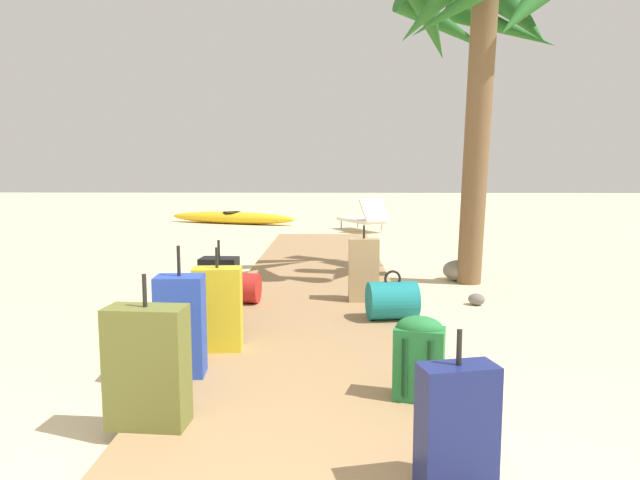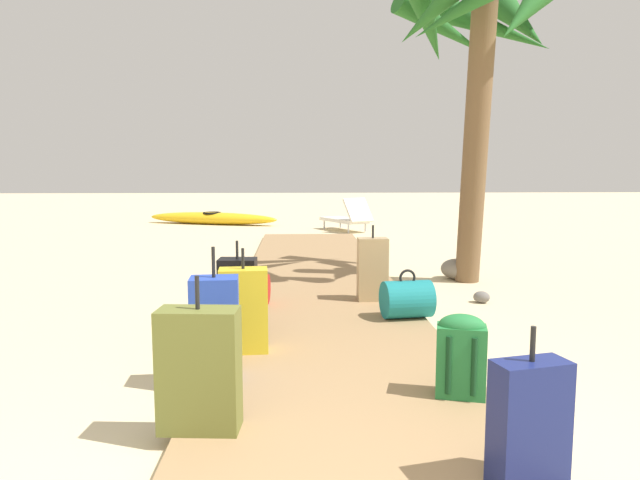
{
  "view_description": "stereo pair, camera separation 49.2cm",
  "coord_description": "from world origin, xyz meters",
  "px_view_note": "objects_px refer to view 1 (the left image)",
  "views": [
    {
      "loc": [
        0.2,
        -1.74,
        1.5
      ],
      "look_at": [
        0.04,
        5.97,
        0.55
      ],
      "focal_mm": 32.43,
      "sensor_mm": 36.0,
      "label": 1
    },
    {
      "loc": [
        -0.29,
        -1.74,
        1.5
      ],
      "look_at": [
        0.04,
        5.97,
        0.55
      ],
      "focal_mm": 32.43,
      "sensor_mm": 36.0,
      "label": 2
    }
  ],
  "objects_px": {
    "suitcase_blue": "(181,326)",
    "backpack_green": "(419,356)",
    "duffel_bag_teal": "(392,300)",
    "suitcase_black": "(220,293)",
    "kayak": "(232,218)",
    "duffel_bag_red": "(234,288)",
    "lounge_chair": "(364,218)",
    "palm_tree_near_right": "(475,45)",
    "suitcase_olive": "(147,367)",
    "suitcase_tan": "(364,270)",
    "suitcase_yellow": "(218,309)",
    "suitcase_navy": "(457,428)"
  },
  "relations": [
    {
      "from": "duffel_bag_teal",
      "to": "duffel_bag_red",
      "type": "xyz_separation_m",
      "value": [
        -1.62,
        0.65,
        -0.02
      ]
    },
    {
      "from": "duffel_bag_teal",
      "to": "kayak",
      "type": "bearing_deg",
      "value": 107.8
    },
    {
      "from": "duffel_bag_teal",
      "to": "backpack_green",
      "type": "xyz_separation_m",
      "value": [
        -0.04,
        -1.93,
        0.1
      ]
    },
    {
      "from": "duffel_bag_teal",
      "to": "kayak",
      "type": "height_order",
      "value": "duffel_bag_teal"
    },
    {
      "from": "suitcase_olive",
      "to": "suitcase_navy",
      "type": "xyz_separation_m",
      "value": [
        1.57,
        -0.63,
        -0.05
      ]
    },
    {
      "from": "suitcase_tan",
      "to": "lounge_chair",
      "type": "relative_size",
      "value": 0.51
    },
    {
      "from": "suitcase_olive",
      "to": "suitcase_navy",
      "type": "height_order",
      "value": "suitcase_olive"
    },
    {
      "from": "duffel_bag_teal",
      "to": "lounge_chair",
      "type": "xyz_separation_m",
      "value": [
        0.2,
        8.47,
        0.07
      ]
    },
    {
      "from": "suitcase_tan",
      "to": "kayak",
      "type": "bearing_deg",
      "value": 107.86
    },
    {
      "from": "suitcase_tan",
      "to": "duffel_bag_red",
      "type": "bearing_deg",
      "value": -175.3
    },
    {
      "from": "suitcase_tan",
      "to": "suitcase_yellow",
      "type": "relative_size",
      "value": 1.01
    },
    {
      "from": "suitcase_black",
      "to": "suitcase_olive",
      "type": "distance_m",
      "value": 1.99
    },
    {
      "from": "suitcase_black",
      "to": "palm_tree_near_right",
      "type": "height_order",
      "value": "palm_tree_near_right"
    },
    {
      "from": "suitcase_blue",
      "to": "backpack_green",
      "type": "bearing_deg",
      "value": -14.0
    },
    {
      "from": "kayak",
      "to": "palm_tree_near_right",
      "type": "bearing_deg",
      "value": -61.57
    },
    {
      "from": "duffel_bag_teal",
      "to": "lounge_chair",
      "type": "height_order",
      "value": "lounge_chair"
    },
    {
      "from": "suitcase_tan",
      "to": "suitcase_yellow",
      "type": "bearing_deg",
      "value": -125.77
    },
    {
      "from": "suitcase_tan",
      "to": "suitcase_yellow",
      "type": "xyz_separation_m",
      "value": [
        -1.24,
        -1.72,
        -0.01
      ]
    },
    {
      "from": "lounge_chair",
      "to": "duffel_bag_teal",
      "type": "bearing_deg",
      "value": -91.34
    },
    {
      "from": "duffel_bag_red",
      "to": "suitcase_blue",
      "type": "relative_size",
      "value": 0.62
    },
    {
      "from": "suitcase_navy",
      "to": "backpack_green",
      "type": "distance_m",
      "value": 1.03
    },
    {
      "from": "suitcase_tan",
      "to": "palm_tree_near_right",
      "type": "xyz_separation_m",
      "value": [
        1.42,
        1.26,
        2.6
      ]
    },
    {
      "from": "suitcase_olive",
      "to": "duffel_bag_red",
      "type": "xyz_separation_m",
      "value": [
        -0.03,
        2.98,
        -0.18
      ]
    },
    {
      "from": "duffel_bag_red",
      "to": "suitcase_yellow",
      "type": "bearing_deg",
      "value": -84.84
    },
    {
      "from": "palm_tree_near_right",
      "to": "lounge_chair",
      "type": "relative_size",
      "value": 2.41
    },
    {
      "from": "suitcase_yellow",
      "to": "palm_tree_near_right",
      "type": "bearing_deg",
      "value": 48.31
    },
    {
      "from": "suitcase_navy",
      "to": "kayak",
      "type": "height_order",
      "value": "suitcase_navy"
    },
    {
      "from": "backpack_green",
      "to": "kayak",
      "type": "height_order",
      "value": "backpack_green"
    },
    {
      "from": "suitcase_navy",
      "to": "lounge_chair",
      "type": "bearing_deg",
      "value": 88.88
    },
    {
      "from": "suitcase_olive",
      "to": "palm_tree_near_right",
      "type": "xyz_separation_m",
      "value": [
        2.78,
        4.36,
        2.6
      ]
    },
    {
      "from": "suitcase_black",
      "to": "suitcase_navy",
      "type": "relative_size",
      "value": 1.08
    },
    {
      "from": "suitcase_tan",
      "to": "palm_tree_near_right",
      "type": "height_order",
      "value": "palm_tree_near_right"
    },
    {
      "from": "backpack_green",
      "to": "lounge_chair",
      "type": "distance_m",
      "value": 10.4
    },
    {
      "from": "suitcase_tan",
      "to": "palm_tree_near_right",
      "type": "bearing_deg",
      "value": 41.68
    },
    {
      "from": "suitcase_blue",
      "to": "duffel_bag_teal",
      "type": "bearing_deg",
      "value": 43.45
    },
    {
      "from": "palm_tree_near_right",
      "to": "kayak",
      "type": "distance_m",
      "value": 9.9
    },
    {
      "from": "suitcase_black",
      "to": "suitcase_navy",
      "type": "distance_m",
      "value": 3.04
    },
    {
      "from": "duffel_bag_red",
      "to": "lounge_chair",
      "type": "relative_size",
      "value": 0.35
    },
    {
      "from": "suitcase_olive",
      "to": "suitcase_navy",
      "type": "distance_m",
      "value": 1.69
    },
    {
      "from": "suitcase_olive",
      "to": "duffel_bag_red",
      "type": "distance_m",
      "value": 2.98
    },
    {
      "from": "suitcase_blue",
      "to": "palm_tree_near_right",
      "type": "distance_m",
      "value": 5.22
    },
    {
      "from": "palm_tree_near_right",
      "to": "lounge_chair",
      "type": "bearing_deg",
      "value": 98.72
    },
    {
      "from": "suitcase_navy",
      "to": "kayak",
      "type": "xyz_separation_m",
      "value": [
        -3.3,
        13.32,
        -0.21
      ]
    },
    {
      "from": "suitcase_navy",
      "to": "duffel_bag_red",
      "type": "xyz_separation_m",
      "value": [
        -1.59,
        3.61,
        -0.13
      ]
    },
    {
      "from": "suitcase_tan",
      "to": "backpack_green",
      "type": "relative_size",
      "value": 1.56
    },
    {
      "from": "suitcase_black",
      "to": "suitcase_olive",
      "type": "xyz_separation_m",
      "value": [
        -0.01,
        -1.99,
        0.02
      ]
    },
    {
      "from": "suitcase_black",
      "to": "kayak",
      "type": "relative_size",
      "value": 0.21
    },
    {
      "from": "suitcase_olive",
      "to": "kayak",
      "type": "bearing_deg",
      "value": 97.77
    },
    {
      "from": "suitcase_blue",
      "to": "lounge_chair",
      "type": "distance_m",
      "value": 10.16
    },
    {
      "from": "suitcase_yellow",
      "to": "palm_tree_near_right",
      "type": "height_order",
      "value": "palm_tree_near_right"
    }
  ]
}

